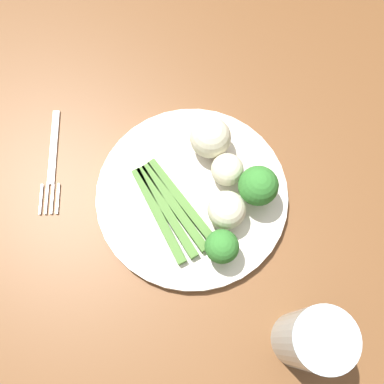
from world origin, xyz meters
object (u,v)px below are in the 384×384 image
(fork, at_px, (53,162))
(asparagus_bundle, at_px, (170,209))
(broccoli_back, at_px, (258,186))
(broccoli_front, at_px, (222,247))
(cauliflower_left, at_px, (227,170))
(cauliflower_near_center, at_px, (227,210))
(cauliflower_near_fork, at_px, (210,138))
(dining_table, at_px, (155,193))
(water_glass, at_px, (311,340))
(chair, at_px, (240,4))
(plate, at_px, (192,195))

(fork, bearing_deg, asparagus_bundle, 64.43)
(broccoli_back, distance_m, fork, 0.30)
(broccoli_front, distance_m, cauliflower_left, 0.11)
(cauliflower_left, distance_m, cauliflower_near_center, 0.06)
(asparagus_bundle, height_order, cauliflower_near_fork, cauliflower_near_fork)
(cauliflower_near_fork, bearing_deg, cauliflower_left, 120.93)
(fork, bearing_deg, cauliflower_near_fork, 92.87)
(cauliflower_near_fork, bearing_deg, broccoli_front, 98.85)
(broccoli_front, bearing_deg, cauliflower_near_center, -94.57)
(dining_table, xyz_separation_m, broccoli_front, (-0.11, 0.12, 0.15))
(dining_table, bearing_deg, broccoli_back, 167.57)
(dining_table, xyz_separation_m, asparagus_bundle, (-0.04, 0.06, 0.13))
(cauliflower_left, relative_size, water_glass, 0.36)
(broccoli_front, bearing_deg, fork, -24.72)
(chair, height_order, broccoli_back, chair)
(plate, relative_size, water_glass, 2.15)
(asparagus_bundle, bearing_deg, broccoli_front, 16.26)
(chair, height_order, cauliflower_left, chair)
(water_glass, bearing_deg, fork, -31.50)
(cauliflower_near_fork, height_order, cauliflower_left, cauliflower_near_fork)
(broccoli_front, height_order, fork, broccoli_front)
(dining_table, bearing_deg, plate, 150.61)
(chair, relative_size, cauliflower_left, 19.13)
(fork, bearing_deg, chair, 147.10)
(broccoli_front, relative_size, water_glass, 0.43)
(asparagus_bundle, distance_m, cauliflower_near_fork, 0.11)
(chair, bearing_deg, plate, 91.86)
(asparagus_bundle, bearing_deg, cauliflower_left, 90.01)
(cauliflower_near_center, bearing_deg, cauliflower_left, -88.27)
(cauliflower_near_fork, distance_m, cauliflower_near_center, 0.11)
(cauliflower_near_fork, bearing_deg, chair, -95.82)
(plate, bearing_deg, cauliflower_near_fork, -105.34)
(plate, xyz_separation_m, broccoli_front, (-0.04, 0.08, 0.04))
(cauliflower_near_center, bearing_deg, plate, -30.97)
(chair, xyz_separation_m, broccoli_back, (-0.01, 0.60, 0.32))
(cauliflower_left, bearing_deg, broccoli_front, 88.81)
(plate, height_order, cauliflower_left, cauliflower_left)
(asparagus_bundle, bearing_deg, dining_table, 173.58)
(chair, relative_size, plate, 3.22)
(chair, height_order, fork, chair)
(cauliflower_near_fork, relative_size, cauliflower_left, 1.28)
(dining_table, xyz_separation_m, fork, (0.14, 0.00, 0.11))
(asparagus_bundle, relative_size, cauliflower_near_center, 2.86)
(broccoli_back, relative_size, cauliflower_left, 1.45)
(broccoli_front, height_order, water_glass, water_glass)
(chair, distance_m, asparagus_bundle, 0.70)
(plate, bearing_deg, cauliflower_near_center, 149.03)
(cauliflower_near_center, relative_size, fork, 0.31)
(fork, distance_m, water_glass, 0.43)
(broccoli_front, height_order, cauliflower_left, broccoli_front)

